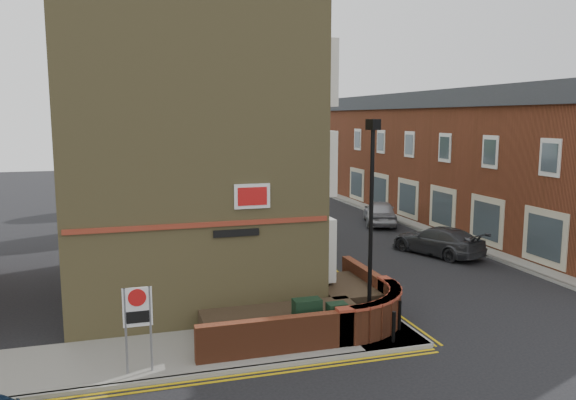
% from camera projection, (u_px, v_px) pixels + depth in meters
% --- Properties ---
extents(ground, '(120.00, 120.00, 0.00)m').
position_uv_depth(ground, '(333.00, 360.00, 15.08)').
color(ground, black).
rests_on(ground, ground).
extents(pavement_corner, '(13.00, 3.00, 0.12)m').
position_uv_depth(pavement_corner, '(195.00, 351.00, 15.51)').
color(pavement_corner, gray).
rests_on(pavement_corner, ground).
extents(pavement_main, '(2.00, 32.00, 0.12)m').
position_uv_depth(pavement_main, '(262.00, 235.00, 30.81)').
color(pavement_main, gray).
rests_on(pavement_main, ground).
extents(pavement_far, '(4.00, 40.00, 0.12)m').
position_uv_depth(pavement_far, '(468.00, 234.00, 31.06)').
color(pavement_far, gray).
rests_on(pavement_far, ground).
extents(kerb_side, '(13.00, 0.15, 0.12)m').
position_uv_depth(kerb_side, '(202.00, 375.00, 14.09)').
color(kerb_side, gray).
rests_on(kerb_side, ground).
extents(kerb_main_near, '(0.15, 32.00, 0.12)m').
position_uv_depth(kerb_main_near, '(279.00, 234.00, 31.09)').
color(kerb_main_near, gray).
rests_on(kerb_main_near, ground).
extents(kerb_main_far, '(0.15, 40.00, 0.12)m').
position_uv_depth(kerb_main_far, '(436.00, 236.00, 30.50)').
color(kerb_main_far, gray).
rests_on(kerb_main_far, ground).
extents(yellow_lines_side, '(13.00, 0.28, 0.01)m').
position_uv_depth(yellow_lines_side, '(204.00, 381.00, 13.86)').
color(yellow_lines_side, gold).
rests_on(yellow_lines_side, ground).
extents(yellow_lines_main, '(0.28, 32.00, 0.01)m').
position_uv_depth(yellow_lines_main, '(284.00, 235.00, 31.17)').
color(yellow_lines_main, gold).
rests_on(yellow_lines_main, ground).
extents(corner_building, '(8.95, 10.40, 13.60)m').
position_uv_depth(corner_building, '(186.00, 124.00, 20.95)').
color(corner_building, olive).
rests_on(corner_building, ground).
extents(garden_wall, '(6.80, 6.00, 1.20)m').
position_uv_depth(garden_wall, '(304.00, 327.00, 17.45)').
color(garden_wall, brown).
rests_on(garden_wall, ground).
extents(lamppost, '(0.25, 0.50, 6.30)m').
position_uv_depth(lamppost, '(371.00, 227.00, 16.18)').
color(lamppost, black).
rests_on(lamppost, pavement_corner).
extents(utility_cabinet_large, '(0.80, 0.45, 1.20)m').
position_uv_depth(utility_cabinet_large, '(307.00, 319.00, 16.12)').
color(utility_cabinet_large, black).
rests_on(utility_cabinet_large, pavement_corner).
extents(utility_cabinet_small, '(0.55, 0.40, 1.10)m').
position_uv_depth(utility_cabinet_small, '(337.00, 322.00, 16.07)').
color(utility_cabinet_small, black).
rests_on(utility_cabinet_small, pavement_corner).
extents(bollard_near, '(0.11, 0.11, 0.90)m').
position_uv_depth(bollard_near, '(394.00, 327.00, 15.94)').
color(bollard_near, black).
rests_on(bollard_near, pavement_corner).
extents(bollard_far, '(0.11, 0.11, 0.90)m').
position_uv_depth(bollard_far, '(399.00, 315.00, 16.87)').
color(bollard_far, black).
rests_on(bollard_far, pavement_corner).
extents(zone_sign, '(0.72, 0.07, 2.20)m').
position_uv_depth(zone_sign, '(138.00, 314.00, 13.90)').
color(zone_sign, slate).
rests_on(zone_sign, pavement_corner).
extents(far_terrace, '(5.40, 30.40, 8.00)m').
position_uv_depth(far_terrace, '(454.00, 157.00, 34.70)').
color(far_terrace, brown).
rests_on(far_terrace, ground).
extents(far_terrace_cream, '(5.40, 12.40, 8.00)m').
position_uv_depth(far_terrace_cream, '(332.00, 142.00, 54.61)').
color(far_terrace_cream, beige).
rests_on(far_terrace_cream, ground).
extents(tree_near, '(3.64, 3.65, 6.70)m').
position_uv_depth(tree_near, '(271.00, 153.00, 28.27)').
color(tree_near, '#382B1E').
rests_on(tree_near, pavement_main).
extents(tree_mid, '(4.03, 4.03, 7.42)m').
position_uv_depth(tree_mid, '(239.00, 137.00, 35.79)').
color(tree_mid, '#382B1E').
rests_on(tree_mid, pavement_main).
extents(tree_far, '(3.81, 3.81, 7.00)m').
position_uv_depth(tree_far, '(218.00, 137.00, 43.41)').
color(tree_far, '#382B1E').
rests_on(tree_far, pavement_main).
extents(traffic_light_assembly, '(0.20, 0.16, 4.20)m').
position_uv_depth(traffic_light_assembly, '(236.00, 171.00, 39.05)').
color(traffic_light_assembly, black).
rests_on(traffic_light_assembly, pavement_main).
extents(silver_car_near, '(2.32, 4.46, 1.40)m').
position_uv_depth(silver_car_near, '(292.00, 223.00, 30.77)').
color(silver_car_near, silver).
rests_on(silver_car_near, ground).
extents(red_car_main, '(3.62, 5.34, 1.36)m').
position_uv_depth(red_car_main, '(285.00, 207.00, 36.29)').
color(red_car_main, '#943310').
rests_on(red_car_main, ground).
extents(grey_car_far, '(3.42, 5.00, 1.34)m').
position_uv_depth(grey_car_far, '(438.00, 241.00, 26.60)').
color(grey_car_far, '#343539').
rests_on(grey_car_far, ground).
extents(silver_car_far, '(3.21, 4.76, 1.51)m').
position_uv_depth(silver_car_far, '(380.00, 212.00, 34.05)').
color(silver_car_far, '#97979E').
rests_on(silver_car_far, ground).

